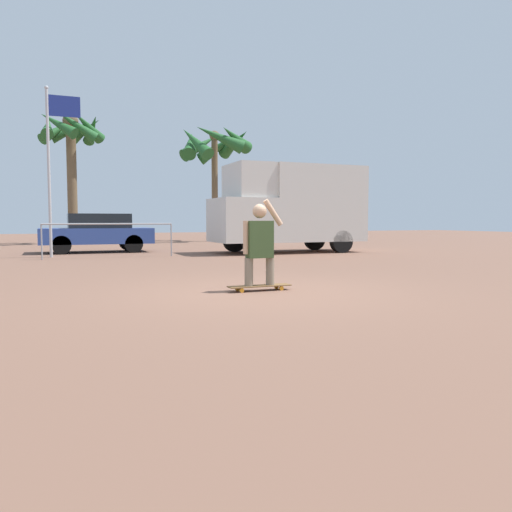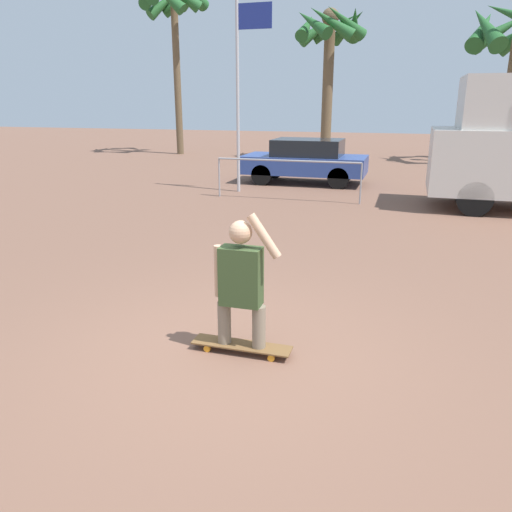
# 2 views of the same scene
# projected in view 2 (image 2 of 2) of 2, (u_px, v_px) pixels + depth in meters

# --- Properties ---
(ground_plane) EXTENTS (80.00, 80.00, 0.00)m
(ground_plane) POSITION_uv_depth(u_px,v_px,m) (232.00, 356.00, 5.18)
(ground_plane) COLOR brown
(skateboard) EXTENTS (1.06, 0.24, 0.09)m
(skateboard) POSITION_uv_depth(u_px,v_px,m) (242.00, 346.00, 5.25)
(skateboard) COLOR brown
(skateboard) RESTS_ON ground_plane
(person_skateboarder) EXTENTS (0.70, 0.23, 1.42)m
(person_skateboarder) POSITION_uv_depth(u_px,v_px,m) (241.00, 278.00, 5.03)
(person_skateboarder) COLOR gray
(person_skateboarder) RESTS_ON skateboard
(parked_car_blue) EXTENTS (3.89, 1.81, 1.40)m
(parked_car_blue) POSITION_uv_depth(u_px,v_px,m) (306.00, 160.00, 15.99)
(parked_car_blue) COLOR black
(parked_car_blue) RESTS_ON ground_plane
(palm_tree_center_background) EXTENTS (3.27, 3.33, 6.46)m
(palm_tree_center_background) POSITION_uv_depth(u_px,v_px,m) (331.00, 37.00, 21.55)
(palm_tree_center_background) COLOR brown
(palm_tree_center_background) RESTS_ON ground_plane
(palm_tree_far_left) EXTENTS (3.31, 3.36, 7.98)m
(palm_tree_far_left) POSITION_uv_depth(u_px,v_px,m) (173.00, 7.00, 23.30)
(palm_tree_far_left) COLOR brown
(palm_tree_far_left) RESTS_ON ground_plane
(flagpole) EXTENTS (1.03, 0.12, 5.28)m
(flagpole) POSITION_uv_depth(u_px,v_px,m) (241.00, 79.00, 13.75)
(flagpole) COLOR #B7B7BC
(flagpole) RESTS_ON ground_plane
(plaza_railing_segment) EXTENTS (3.90, 0.05, 1.08)m
(plaza_railing_segment) POSITION_uv_depth(u_px,v_px,m) (287.00, 167.00, 13.14)
(plaza_railing_segment) COLOR #99999E
(plaza_railing_segment) RESTS_ON ground_plane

